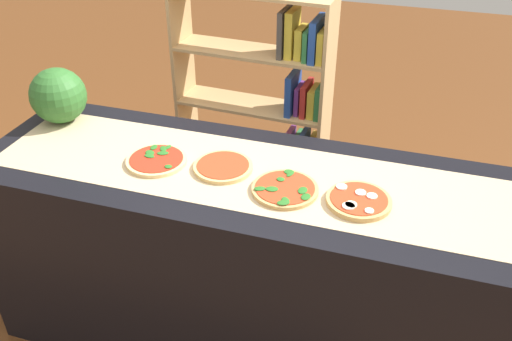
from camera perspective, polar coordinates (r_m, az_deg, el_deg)
name	(u,v)px	position (r m, az deg, el deg)	size (l,w,h in m)	color
ground_plane	(256,335)	(2.83, 0.00, -16.86)	(12.00, 12.00, 0.00)	brown
counter	(256,263)	(2.48, 0.00, -9.71)	(2.37, 0.74, 0.96)	black
parchment_paper	(256,174)	(2.19, 0.00, -0.42)	(2.20, 0.51, 0.00)	tan
pizza_spinach_0	(157,160)	(2.30, -10.39, 1.10)	(0.25, 0.25, 0.02)	#E5C17F
pizza_plain_1	(223,167)	(2.22, -3.48, 0.40)	(0.24, 0.24, 0.02)	#DBB26B
pizza_spinach_2	(285,189)	(2.09, 3.06, -1.95)	(0.26, 0.26, 0.02)	tan
pizza_mozzarella_3	(359,200)	(2.06, 10.72, -3.11)	(0.24, 0.24, 0.03)	tan
watermelon	(58,96)	(2.69, -20.05, 7.40)	(0.26, 0.26, 0.26)	#2D6628
bookshelf	(274,112)	(3.31, 1.88, 6.13)	(0.95, 0.32, 1.39)	tan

